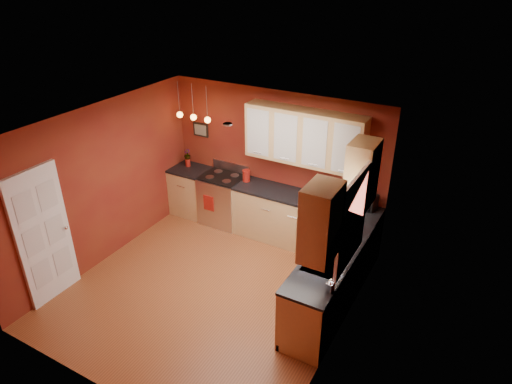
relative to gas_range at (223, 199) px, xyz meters
The scene contains 27 objects.
floor 2.08m from the gas_range, 62.94° to the right, with size 4.20×4.20×0.00m, color #9A542D.
ceiling 2.93m from the gas_range, 62.94° to the right, with size 4.00×4.20×0.02m, color silver.
wall_back 1.27m from the gas_range, 18.02° to the left, with size 4.00×0.02×2.60m, color maroon.
wall_front 4.09m from the gas_range, 76.73° to the right, with size 4.00×0.02×2.60m, color maroon.
wall_left 2.25m from the gas_range, 120.95° to the right, with size 0.02×4.20×2.60m, color maroon.
wall_right 3.53m from the gas_range, 31.66° to the right, with size 0.02×4.20×2.60m, color maroon.
base_cabinets_back_left 0.73m from the gas_range, behind, with size 0.70×0.60×0.90m, color tan.
base_cabinets_back_right 1.65m from the gas_range, ahead, with size 2.54×0.60×0.90m, color tan.
base_cabinets_right 2.95m from the gas_range, 27.27° to the right, with size 0.60×2.10×0.90m, color tan.
counter_back_left 0.85m from the gas_range, behind, with size 0.70×0.62×0.04m, color black.
counter_back_right 1.71m from the gas_range, ahead, with size 2.54×0.62×0.04m, color black.
counter_right 2.98m from the gas_range, 27.27° to the right, with size 0.62×2.10×0.04m, color black.
gas_range is the anchor object (origin of this frame).
dishwasher_front 2.04m from the gas_range, ahead, with size 0.60×0.02×0.80m, color silver.
sink 3.05m from the gas_range, 29.78° to the right, with size 0.50×0.70×0.33m.
window 3.48m from the gas_range, 27.40° to the right, with size 0.06×1.02×1.22m.
door_left_wall 3.22m from the gas_range, 109.27° to the right, with size 0.12×0.82×2.05m.
upper_cabinets_back 2.12m from the gas_range, ahead, with size 2.00×0.35×0.90m, color tan.
upper_cabinets_right 3.45m from the gas_range, 28.26° to the right, with size 0.35×1.95×0.90m, color tan.
wall_picture 1.36m from the gas_range, 156.09° to the left, with size 0.32×0.03×0.26m, color black.
pendant_lights 1.62m from the gas_range, behind, with size 0.71×0.11×0.66m.
red_canister 0.74m from the gas_range, ahead, with size 0.14×0.14×0.21m.
red_vase 0.99m from the gas_range, behind, with size 0.09×0.09×0.15m, color maroon.
flowers 1.09m from the gas_range, behind, with size 0.12×0.12×0.21m, color maroon.
coffee_maker 2.77m from the gas_range, ahead, with size 0.23×0.23×0.28m.
soap_pump 3.57m from the gas_range, 35.55° to the right, with size 0.08×0.08×0.18m, color white.
dish_towel 0.35m from the gas_range, 107.19° to the right, with size 0.21×0.01×0.29m, color maroon.
Camera 1 is at (3.28, -4.46, 4.54)m, focal length 32.00 mm.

